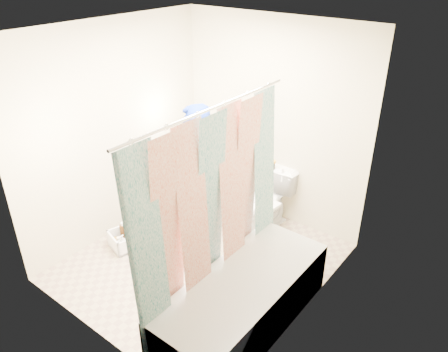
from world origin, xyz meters
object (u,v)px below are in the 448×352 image
Objects in this scene: bathtub at (243,300)px; cleaning_caddy at (123,241)px; plumber at (195,176)px; toilet at (267,202)px.

cleaning_caddy is (-1.70, 0.08, -0.18)m from bathtub.
toilet is at bearing 101.47° from plumber.
toilet is at bearing 68.85° from cleaning_caddy.
bathtub is 1.71m from cleaning_caddy.
plumber is (-1.18, 0.72, 0.54)m from bathtub.
toilet is 0.43× the size of plumber.
bathtub is at bearing 16.57° from plumber.
plumber is (-0.51, -0.69, 0.46)m from toilet.
plumber reaches higher than toilet.
cleaning_caddy is at bearing -123.16° from toilet.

